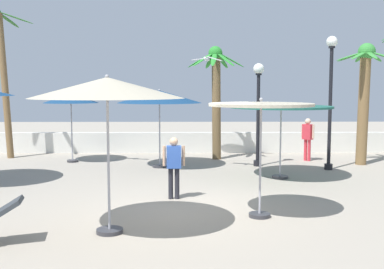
{
  "coord_description": "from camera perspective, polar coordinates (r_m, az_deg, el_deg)",
  "views": [
    {
      "loc": [
        -0.17,
        -10.82,
        2.81
      ],
      "look_at": [
        0.0,
        3.35,
        1.4
      ],
      "focal_mm": 44.43,
      "sensor_mm": 36.0,
      "label": 1
    }
  ],
  "objects": [
    {
      "name": "ground_plane",
      "position": [
        11.18,
        0.2,
        -8.87
      ],
      "size": [
        56.0,
        56.0,
        0.0
      ],
      "primitive_type": "plane",
      "color": "#9E9384"
    },
    {
      "name": "patio_umbrella_2",
      "position": [
        14.79,
        10.65,
        2.95
      ],
      "size": [
        3.13,
        3.13,
        2.36
      ],
      "color": "#333338",
      "rests_on": "ground_plane"
    },
    {
      "name": "seagull_1",
      "position": [
        15.67,
        1.8,
        9.03
      ],
      "size": [
        1.01,
        0.6,
        0.17
      ],
      "color": "white"
    },
    {
      "name": "lamp_post_1",
      "position": [
        16.75,
        16.31,
        5.38
      ],
      "size": [
        0.37,
        0.37,
        4.52
      ],
      "color": "black",
      "rests_on": "ground_plane"
    },
    {
      "name": "lamp_post_0",
      "position": [
        17.01,
        7.96,
        4.02
      ],
      "size": [
        0.39,
        0.39,
        3.66
      ],
      "color": "black",
      "rests_on": "ground_plane"
    },
    {
      "name": "patio_umbrella_3",
      "position": [
        16.61,
        -3.93,
        4.5
      ],
      "size": [
        2.95,
        2.95,
        2.75
      ],
      "color": "#333338",
      "rests_on": "ground_plane"
    },
    {
      "name": "guest_0",
      "position": [
        11.94,
        -2.2,
        -3.32
      ],
      "size": [
        0.56,
        0.26,
        1.57
      ],
      "color": "#26262D",
      "rests_on": "ground_plane"
    },
    {
      "name": "patio_umbrella_5",
      "position": [
        9.1,
        -10.15,
        5.43
      ],
      "size": [
        2.93,
        2.93,
        3.05
      ],
      "color": "#333338",
      "rests_on": "ground_plane"
    },
    {
      "name": "patio_umbrella_0",
      "position": [
        10.22,
        8.28,
        2.71
      ],
      "size": [
        2.24,
        2.24,
        2.59
      ],
      "color": "#333338",
      "rests_on": "ground_plane"
    },
    {
      "name": "palm_tree_1",
      "position": [
        18.27,
        20.0,
        5.18
      ],
      "size": [
        2.19,
        2.19,
        4.39
      ],
      "color": "brown",
      "rests_on": "ground_plane"
    },
    {
      "name": "palm_tree_2",
      "position": [
        18.52,
        2.9,
        5.51
      ],
      "size": [
        2.24,
        2.24,
        4.4
      ],
      "color": "brown",
      "rests_on": "ground_plane"
    },
    {
      "name": "guest_1",
      "position": [
        18.69,
        13.71,
        -0.09
      ],
      "size": [
        0.42,
        0.43,
        1.63
      ],
      "color": "#D8333F",
      "rests_on": "ground_plane"
    },
    {
      "name": "boundary_wall",
      "position": [
        20.53,
        -0.2,
        -0.96
      ],
      "size": [
        25.2,
        0.3,
        0.87
      ],
      "primitive_type": "cube",
      "color": "silver",
      "rests_on": "ground_plane"
    },
    {
      "name": "patio_umbrella_4",
      "position": [
        18.31,
        -14.33,
        4.16
      ],
      "size": [
        2.04,
        2.04,
        2.64
      ],
      "color": "#333338",
      "rests_on": "ground_plane"
    },
    {
      "name": "palm_tree_0",
      "position": [
        20.24,
        -21.82,
        7.67
      ],
      "size": [
        2.7,
        2.75,
        5.9
      ],
      "color": "brown",
      "rests_on": "ground_plane"
    }
  ]
}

